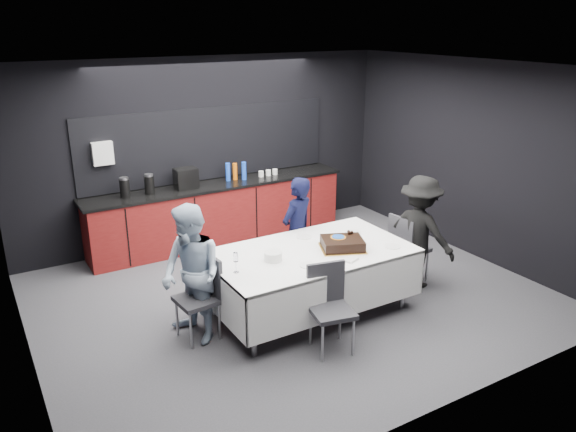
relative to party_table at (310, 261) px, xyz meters
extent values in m
plane|color=#444449|center=(0.00, 0.40, -0.64)|extent=(6.00, 6.00, 0.00)
cube|color=white|center=(0.00, 0.40, 2.16)|extent=(6.00, 5.00, 0.04)
cube|color=black|center=(0.00, 2.90, 0.76)|extent=(6.00, 0.04, 2.80)
cube|color=black|center=(0.00, -2.10, 0.76)|extent=(6.00, 0.04, 2.80)
cube|color=black|center=(-3.00, 0.40, 0.76)|extent=(0.04, 5.00, 2.80)
cube|color=black|center=(3.00, 0.40, 0.76)|extent=(0.04, 5.00, 2.80)
cube|color=#5E0F0E|center=(0.00, 2.60, -0.19)|extent=(4.00, 0.60, 0.90)
cube|color=black|center=(0.00, 2.60, 0.28)|extent=(4.10, 0.64, 0.04)
cube|color=black|center=(0.00, 2.88, 0.86)|extent=(4.00, 0.03, 1.10)
cube|color=white|center=(-1.60, 2.83, 0.91)|extent=(0.28, 0.12, 0.32)
cylinder|color=black|center=(-1.40, 2.60, 0.43)|extent=(0.14, 0.14, 0.26)
cylinder|color=black|center=(-1.05, 2.60, 0.43)|extent=(0.14, 0.14, 0.26)
cube|color=black|center=(-0.50, 2.60, 0.45)|extent=(0.32, 0.24, 0.30)
cylinder|color=blue|center=(0.20, 2.65, 0.44)|extent=(0.07, 0.07, 0.28)
cylinder|color=orange|center=(0.32, 2.65, 0.43)|extent=(0.07, 0.07, 0.26)
cylinder|color=blue|center=(0.44, 2.58, 0.44)|extent=(0.07, 0.07, 0.28)
cylinder|color=white|center=(0.75, 2.60, 0.34)|extent=(0.08, 0.08, 0.09)
cylinder|color=white|center=(0.88, 2.60, 0.34)|extent=(0.08, 0.08, 0.09)
cylinder|color=white|center=(1.00, 2.60, 0.34)|extent=(0.08, 0.08, 0.09)
cylinder|color=#99999E|center=(-1.40, 2.60, 0.57)|extent=(0.12, 0.12, 0.03)
cylinder|color=#99999E|center=(-1.05, 2.60, 0.57)|extent=(0.12, 0.12, 0.03)
cylinder|color=#99999E|center=(-1.00, -0.50, -0.27)|extent=(0.06, 0.06, 0.75)
cylinder|color=#99999E|center=(-1.00, 0.50, -0.27)|extent=(0.06, 0.06, 0.75)
cylinder|color=#99999E|center=(1.00, -0.50, -0.27)|extent=(0.06, 0.06, 0.75)
cylinder|color=#99999E|center=(1.00, 0.50, -0.27)|extent=(0.06, 0.06, 0.75)
cube|color=white|center=(0.00, 0.00, 0.12)|extent=(2.32, 1.32, 0.04)
cube|color=white|center=(0.00, -0.65, -0.15)|extent=(2.32, 0.02, 0.55)
cube|color=white|center=(0.00, 0.65, -0.15)|extent=(2.32, 0.02, 0.55)
cube|color=white|center=(-1.15, 0.00, -0.15)|extent=(0.02, 1.32, 0.55)
cube|color=white|center=(1.15, 0.00, -0.15)|extent=(0.02, 1.32, 0.55)
cube|color=gold|center=(0.35, -0.15, 0.14)|extent=(0.62, 0.57, 0.01)
cube|color=black|center=(0.35, -0.15, 0.20)|extent=(0.57, 0.52, 0.10)
cube|color=black|center=(0.35, -0.15, 0.26)|extent=(0.57, 0.52, 0.01)
cylinder|color=orange|center=(0.33, -0.09, 0.27)|extent=(0.18, 0.18, 0.00)
cylinder|color=#174AAD|center=(0.33, -0.09, 0.27)|extent=(0.15, 0.15, 0.01)
sphere|color=black|center=(0.53, -0.03, 0.28)|extent=(0.04, 0.04, 0.04)
sphere|color=black|center=(0.55, -0.07, 0.28)|extent=(0.04, 0.04, 0.04)
sphere|color=black|center=(0.51, -0.07, 0.28)|extent=(0.04, 0.04, 0.04)
cylinder|color=white|center=(-0.50, -0.02, 0.19)|extent=(0.20, 0.20, 0.10)
cylinder|color=white|center=(-0.25, -0.34, 0.14)|extent=(0.19, 0.19, 0.01)
cylinder|color=white|center=(0.78, 0.21, 0.14)|extent=(0.20, 0.20, 0.01)
cylinder|color=white|center=(0.89, -0.40, 0.14)|extent=(0.19, 0.19, 0.01)
cylinder|color=white|center=(0.17, 0.39, 0.14)|extent=(0.19, 0.19, 0.01)
cube|color=white|center=(0.24, -0.47, 0.15)|extent=(0.19, 0.15, 0.03)
cylinder|color=white|center=(-0.99, -0.10, 0.14)|extent=(0.06, 0.06, 0.00)
cylinder|color=white|center=(-0.99, -0.10, 0.20)|extent=(0.01, 0.01, 0.12)
cylinder|color=white|center=(-0.99, -0.10, 0.31)|extent=(0.05, 0.05, 0.10)
cube|color=#2D2D32|center=(-1.36, 0.13, -0.19)|extent=(0.46, 0.46, 0.05)
cube|color=#2D2D32|center=(-1.17, 0.14, 0.06)|extent=(0.08, 0.42, 0.45)
cylinder|color=#99999E|center=(-1.54, 0.28, -0.42)|extent=(0.03, 0.03, 0.44)
cylinder|color=#99999E|center=(-1.51, -0.06, -0.42)|extent=(0.03, 0.03, 0.44)
cylinder|color=#99999E|center=(-1.21, 0.31, -0.42)|extent=(0.03, 0.03, 0.44)
cylinder|color=#99999E|center=(-1.17, -0.03, -0.42)|extent=(0.03, 0.03, 0.44)
cube|color=#2D2D32|center=(1.58, 0.04, -0.19)|extent=(0.46, 0.46, 0.05)
cube|color=#2D2D32|center=(1.39, 0.02, 0.06)|extent=(0.08, 0.42, 0.45)
cylinder|color=#99999E|center=(1.77, -0.12, -0.42)|extent=(0.03, 0.03, 0.44)
cylinder|color=#99999E|center=(1.73, 0.22, -0.42)|extent=(0.03, 0.03, 0.44)
cylinder|color=#99999E|center=(1.43, -0.15, -0.42)|extent=(0.03, 0.03, 0.44)
cylinder|color=#99999E|center=(1.40, 0.19, -0.42)|extent=(0.03, 0.03, 0.44)
cube|color=#2D2D32|center=(-0.26, -0.82, -0.19)|extent=(0.50, 0.50, 0.05)
cube|color=#2D2D32|center=(-0.22, -0.64, 0.06)|extent=(0.42, 0.13, 0.45)
cylinder|color=#99999E|center=(-0.46, -0.96, -0.42)|extent=(0.03, 0.03, 0.44)
cylinder|color=#99999E|center=(-0.13, -1.03, -0.42)|extent=(0.03, 0.03, 0.44)
cylinder|color=#99999E|center=(-0.39, -0.62, -0.42)|extent=(0.03, 0.03, 0.44)
cylinder|color=#99999E|center=(-0.06, -0.69, -0.42)|extent=(0.03, 0.03, 0.44)
imported|color=black|center=(0.28, 0.74, 0.08)|extent=(0.61, 0.51, 1.44)
imported|color=#A7BBD2|center=(-1.40, 0.12, 0.12)|extent=(0.73, 0.85, 1.52)
imported|color=black|center=(1.57, -0.13, 0.10)|extent=(0.82, 1.08, 1.48)
camera|label=1|loc=(-3.26, -5.00, 2.67)|focal=35.00mm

